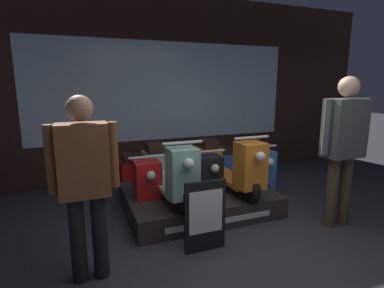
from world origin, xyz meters
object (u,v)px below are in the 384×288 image
(scooter_display_left, at_px, (167,170))
(scooter_backrow_1, at_px, (193,173))
(scooter_backrow_2, at_px, (240,168))
(person_left_browsing, at_px, (85,177))
(price_sign_board, at_px, (205,216))
(person_right_browsing, at_px, (344,139))
(scooter_display_right, at_px, (226,164))
(scooter_backrow_0, at_px, (138,179))

(scooter_display_left, bearing_deg, scooter_backrow_1, 45.44)
(scooter_display_left, relative_size, scooter_backrow_2, 1.00)
(scooter_backrow_1, xyz_separation_m, person_left_browsing, (-1.60, -1.64, 0.61))
(scooter_display_left, height_order, scooter_backrow_2, scooter_display_left)
(scooter_backrow_2, bearing_deg, price_sign_board, -129.97)
(scooter_display_left, relative_size, person_right_browsing, 0.94)
(person_left_browsing, bearing_deg, price_sign_board, 2.38)
(scooter_backrow_1, bearing_deg, scooter_backrow_2, 0.00)
(scooter_display_left, height_order, scooter_display_right, same)
(scooter_display_right, height_order, person_left_browsing, person_left_browsing)
(scooter_display_right, distance_m, price_sign_board, 1.27)
(person_left_browsing, relative_size, person_right_browsing, 0.90)
(price_sign_board, bearing_deg, person_right_browsing, -1.54)
(person_right_browsing, bearing_deg, person_left_browsing, -180.00)
(person_right_browsing, bearing_deg, price_sign_board, 178.46)
(scooter_backrow_0, bearing_deg, person_right_browsing, -38.32)
(person_right_browsing, bearing_deg, scooter_backrow_2, 103.09)
(scooter_backrow_2, relative_size, person_right_browsing, 0.94)
(scooter_backrow_2, bearing_deg, scooter_display_left, -157.39)
(price_sign_board, bearing_deg, scooter_backrow_1, 72.93)
(scooter_backrow_0, height_order, person_right_browsing, person_right_browsing)
(scooter_backrow_0, bearing_deg, person_left_browsing, -114.65)
(scooter_display_right, height_order, price_sign_board, scooter_display_right)
(scooter_backrow_0, distance_m, person_left_browsing, 1.90)
(person_right_browsing, height_order, price_sign_board, person_right_browsing)
(scooter_display_right, xyz_separation_m, person_left_browsing, (-1.87, -1.04, 0.33))
(scooter_backrow_1, distance_m, person_right_browsing, 2.18)
(person_right_browsing, bearing_deg, scooter_display_right, 132.59)
(person_left_browsing, bearing_deg, scooter_backrow_2, 33.84)
(scooter_backrow_2, xyz_separation_m, person_left_browsing, (-2.44, -1.64, 0.61))
(scooter_backrow_1, height_order, person_left_browsing, person_left_browsing)
(scooter_backrow_2, distance_m, person_left_browsing, 3.00)
(scooter_display_right, xyz_separation_m, scooter_backrow_2, (0.58, 0.60, -0.27))
(scooter_display_left, bearing_deg, scooter_display_right, 0.00)
(price_sign_board, bearing_deg, scooter_backrow_0, 102.64)
(scooter_display_right, relative_size, person_left_browsing, 1.04)
(scooter_backrow_0, relative_size, price_sign_board, 2.24)
(scooter_backrow_0, distance_m, scooter_backrow_1, 0.85)
(scooter_backrow_1, bearing_deg, scooter_display_right, -65.67)
(scooter_backrow_2, bearing_deg, person_left_browsing, -146.16)
(scooter_backrow_1, distance_m, scooter_backrow_2, 0.85)
(scooter_display_left, relative_size, scooter_backrow_1, 1.00)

